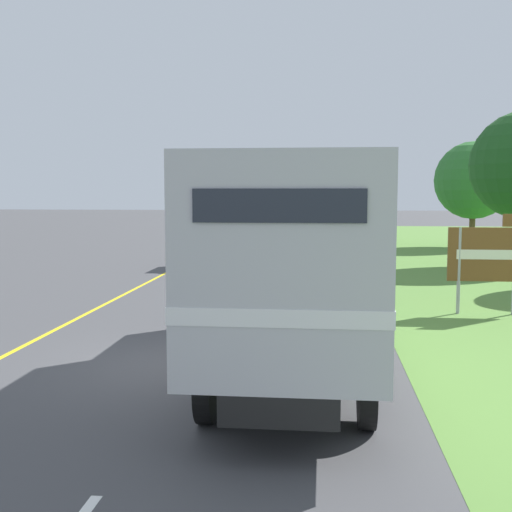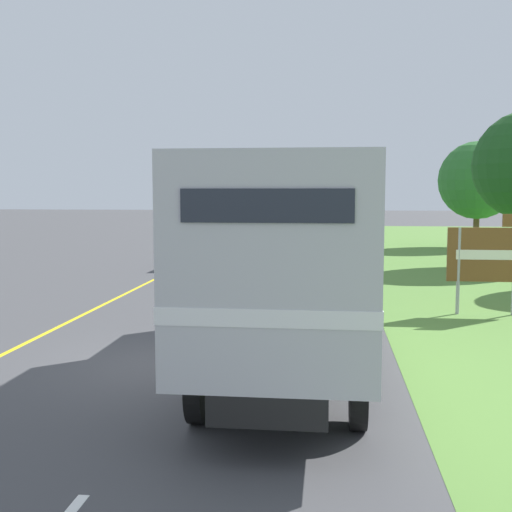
{
  "view_description": "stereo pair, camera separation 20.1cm",
  "coord_description": "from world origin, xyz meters",
  "px_view_note": "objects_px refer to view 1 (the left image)",
  "views": [
    {
      "loc": [
        2.26,
        -11.1,
        3.07
      ],
      "look_at": [
        0.3,
        7.65,
        1.2
      ],
      "focal_mm": 45.0,
      "sensor_mm": 36.0,
      "label": 1
    },
    {
      "loc": [
        2.46,
        -11.08,
        3.07
      ],
      "look_at": [
        0.3,
        7.65,
        1.2
      ],
      "focal_mm": 45.0,
      "sensor_mm": 36.0,
      "label": 2
    }
  ],
  "objects_px": {
    "lead_car_silver_ahead": "(272,220)",
    "highway_sign": "(489,255)",
    "lead_car_white": "(221,243)",
    "roadside_tree_far": "(474,180)",
    "lead_car_white_ahead": "(316,227)",
    "horse_trailer_truck": "(295,257)"
  },
  "relations": [
    {
      "from": "horse_trailer_truck",
      "to": "lead_car_silver_ahead",
      "type": "height_order",
      "value": "horse_trailer_truck"
    },
    {
      "from": "lead_car_silver_ahead",
      "to": "highway_sign",
      "type": "distance_m",
      "value": 34.12
    },
    {
      "from": "lead_car_silver_ahead",
      "to": "roadside_tree_far",
      "type": "xyz_separation_m",
      "value": [
        12.32,
        -12.48,
        2.81
      ]
    },
    {
      "from": "lead_car_white_ahead",
      "to": "highway_sign",
      "type": "distance_m",
      "value": 22.62
    },
    {
      "from": "lead_car_white",
      "to": "lead_car_white_ahead",
      "type": "height_order",
      "value": "lead_car_white_ahead"
    },
    {
      "from": "lead_car_white",
      "to": "roadside_tree_far",
      "type": "height_order",
      "value": "roadside_tree_far"
    },
    {
      "from": "lead_car_white",
      "to": "lead_car_white_ahead",
      "type": "distance_m",
      "value": 12.91
    },
    {
      "from": "horse_trailer_truck",
      "to": "highway_sign",
      "type": "height_order",
      "value": "horse_trailer_truck"
    },
    {
      "from": "lead_car_silver_ahead",
      "to": "highway_sign",
      "type": "height_order",
      "value": "highway_sign"
    },
    {
      "from": "lead_car_white",
      "to": "highway_sign",
      "type": "xyz_separation_m",
      "value": [
        8.36,
        -9.82,
        0.54
      ]
    },
    {
      "from": "lead_car_white",
      "to": "roadside_tree_far",
      "type": "relative_size",
      "value": 0.65
    },
    {
      "from": "roadside_tree_far",
      "to": "horse_trailer_truck",
      "type": "bearing_deg",
      "value": -108.54
    },
    {
      "from": "highway_sign",
      "to": "horse_trailer_truck",
      "type": "bearing_deg",
      "value": -128.91
    },
    {
      "from": "horse_trailer_truck",
      "to": "lead_car_white_ahead",
      "type": "relative_size",
      "value": 2.2
    },
    {
      "from": "horse_trailer_truck",
      "to": "lead_car_silver_ahead",
      "type": "xyz_separation_m",
      "value": [
        -3.47,
        38.86,
        -1.05
      ]
    },
    {
      "from": "lead_car_silver_ahead",
      "to": "highway_sign",
      "type": "relative_size",
      "value": 1.6
    },
    {
      "from": "horse_trailer_truck",
      "to": "lead_car_white",
      "type": "height_order",
      "value": "horse_trailer_truck"
    },
    {
      "from": "highway_sign",
      "to": "roadside_tree_far",
      "type": "height_order",
      "value": "roadside_tree_far"
    },
    {
      "from": "horse_trailer_truck",
      "to": "roadside_tree_far",
      "type": "relative_size",
      "value": 1.48
    },
    {
      "from": "lead_car_silver_ahead",
      "to": "lead_car_white_ahead",
      "type": "bearing_deg",
      "value": -72.09
    },
    {
      "from": "horse_trailer_truck",
      "to": "lead_car_white_ahead",
      "type": "bearing_deg",
      "value": 89.84
    },
    {
      "from": "lead_car_white_ahead",
      "to": "lead_car_silver_ahead",
      "type": "distance_m",
      "value": 11.55
    }
  ]
}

